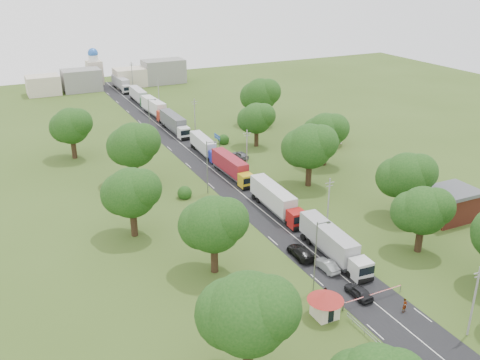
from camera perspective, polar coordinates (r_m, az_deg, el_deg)
ground at (r=88.15m, az=3.67°, el=-4.31°), size 260.00×260.00×0.00m
road at (r=104.39m, az=-1.73°, el=0.11°), size 8.00×200.00×0.04m
boom_barrier at (r=69.36m, az=13.10°, el=-12.13°), size 9.22×0.35×1.18m
guard_booth at (r=65.59m, az=9.09°, el=-12.65°), size 4.40×4.40×3.45m
info_sign at (r=118.23m, az=-2.46°, el=4.35°), size 0.12×3.10×4.10m
pole_0 at (r=65.87m, az=23.68°, el=-11.68°), size 1.60×0.24×9.00m
pole_1 at (r=83.55m, az=9.40°, el=-2.59°), size 1.60×0.24×9.00m
pole_2 at (r=105.79m, az=0.74°, el=3.14°), size 1.60×0.24×9.00m
pole_3 at (r=130.27m, az=-4.84°, el=6.77°), size 1.60×0.24×9.00m
pole_4 at (r=155.94m, az=-8.67°, el=9.20°), size 1.60×0.24×9.00m
pole_5 at (r=182.29m, az=-11.43°, el=10.91°), size 1.60×0.24×9.00m
lamp_0 at (r=68.12m, az=8.16°, el=-7.78°), size 2.03×0.22×10.00m
lamp_1 at (r=96.12m, az=-3.44°, el=1.63°), size 2.03×0.22×10.00m
lamp_2 at (r=127.62m, az=-9.59°, el=6.61°), size 2.03×0.22×10.00m
tree_2 at (r=80.48m, az=18.89°, el=-3.06°), size 8.00×8.00×10.10m
tree_3 at (r=90.68m, az=17.34°, el=0.45°), size 8.80×8.80×11.07m
tree_4 at (r=99.48m, az=7.43°, el=3.62°), size 9.60×9.60×12.05m
tree_5 at (r=110.81m, az=9.08°, el=5.14°), size 8.80×8.80×11.07m
tree_6 at (r=121.36m, az=1.75°, el=6.62°), size 8.00×8.00×10.10m
tree_7 at (r=137.99m, az=2.18°, el=9.08°), size 9.60×9.60×12.05m
tree_9 at (r=53.40m, az=0.79°, el=-13.97°), size 9.60×9.60×12.05m
tree_10 at (r=71.03m, az=-2.88°, el=-4.69°), size 8.80×8.80×11.07m
tree_11 at (r=82.01m, az=-11.55°, el=-1.29°), size 8.80×8.80×11.07m
tree_12 at (r=101.33m, az=-11.30°, el=3.72°), size 9.60×9.60×12.05m
tree_13 at (r=118.86m, az=-17.59°, el=5.54°), size 8.80×8.80×11.07m
house_brick at (r=93.84m, az=21.43°, el=-2.41°), size 8.60×6.60×5.20m
house_cream at (r=125.53m, az=8.94°, el=5.48°), size 10.08×10.08×5.80m
distant_town at (r=186.18m, az=-13.27°, el=10.62°), size 52.00×8.00×8.00m
church at (r=192.58m, az=-15.27°, el=11.38°), size 5.00×5.00×12.30m
truck_0 at (r=77.68m, az=9.82°, el=-6.66°), size 3.33×15.31×4.23m
truck_1 at (r=90.12m, az=3.85°, el=-2.10°), size 3.06×15.41×4.26m
truck_2 at (r=104.58m, az=-0.87°, el=1.42°), size 2.72×14.45×4.00m
truck_3 at (r=117.32m, az=-3.81°, el=3.66°), size 2.80×13.51×3.74m
truck_4 at (r=133.84m, az=-7.01°, el=6.03°), size 2.69×15.41×4.27m
truck_5 at (r=149.02m, az=-9.07°, el=7.62°), size 3.37×15.70×4.34m
truck_6 at (r=164.40m, az=-10.71°, el=8.83°), size 2.60×14.41×3.99m
truck_7 at (r=182.28m, az=-12.54°, el=10.01°), size 3.16×14.78×4.08m
car_lane_front at (r=70.57m, az=12.55°, el=-11.55°), size 1.79×4.40×1.49m
car_lane_mid at (r=75.27m, az=9.23°, el=-8.97°), size 1.67×4.45×1.45m
car_lane_rear at (r=77.71m, az=6.49°, el=-7.67°), size 2.44×5.55×1.59m
car_verge_near at (r=99.93m, az=2.99°, el=-0.47°), size 2.79×5.76×1.58m
car_verge_far at (r=115.01m, az=0.02°, el=2.69°), size 2.48×4.83×1.57m
pedestrian_near at (r=69.18m, az=17.16°, el=-12.68°), size 0.74×0.57×1.83m
pedestrian_booth at (r=69.41m, az=9.08°, el=-11.86°), size 0.70×0.84×1.56m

